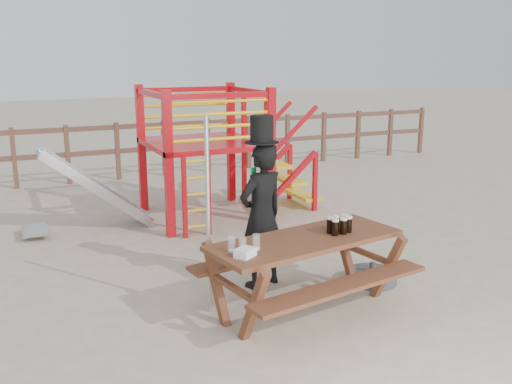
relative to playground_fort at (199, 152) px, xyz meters
The scene contains 10 objects.
ground 3.74m from the playground_fort, 91.99° to the right, with size 60.00×60.00×0.00m, color #BEAF93.
back_fence 3.44m from the playground_fort, 92.08° to the left, with size 15.09×0.09×1.20m.
playground_fort is the anchor object (origin of this frame).
picnic_table 3.76m from the playground_fort, 92.48° to the right, with size 2.21×1.70×0.78m.
man_with_hat 2.96m from the playground_fort, 95.64° to the right, with size 0.69×0.55×1.94m.
metal_pole 3.52m from the playground_fort, 107.68° to the right, with size 0.04×0.04×2.01m, color #B2B2B7.
parasol_base 3.66m from the playground_fort, 75.03° to the right, with size 0.57×0.57×0.24m.
paper_bag 4.08m from the playground_fort, 103.29° to the right, with size 0.18×0.14×0.08m, color white.
stout_pints 3.72m from the playground_fort, 86.30° to the right, with size 0.26×0.19×0.17m.
empty_glasses 3.93m from the playground_fort, 103.12° to the right, with size 0.31×0.14×0.15m.
Camera 1 is at (-2.77, -4.88, 2.59)m, focal length 40.00 mm.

